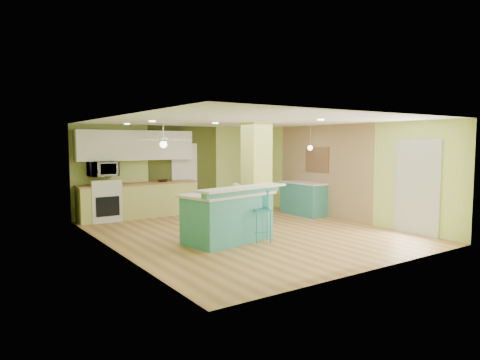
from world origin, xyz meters
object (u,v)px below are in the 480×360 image
object	(u,v)px
peninsula	(229,216)
side_counter	(303,198)
bar_stool	(261,208)
fruit_bowl	(163,181)
canister	(236,188)

from	to	relation	value
peninsula	side_counter	distance (m)	3.87
bar_stool	fruit_bowl	bearing A→B (deg)	119.04
side_counter	fruit_bowl	world-z (taller)	fruit_bowl
bar_stool	fruit_bowl	world-z (taller)	bar_stool
bar_stool	side_counter	world-z (taller)	bar_stool
bar_stool	side_counter	size ratio (longest dim) A/B	0.73
peninsula	bar_stool	bearing A→B (deg)	-44.46
fruit_bowl	peninsula	bearing A→B (deg)	-93.00
bar_stool	canister	distance (m)	0.69
canister	side_counter	bearing A→B (deg)	24.40
peninsula	side_counter	xyz separation A→B (m)	(3.52, 1.61, -0.08)
side_counter	fruit_bowl	distance (m)	3.96
bar_stool	canister	world-z (taller)	canister
bar_stool	side_counter	bearing A→B (deg)	57.45
fruit_bowl	canister	distance (m)	3.56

